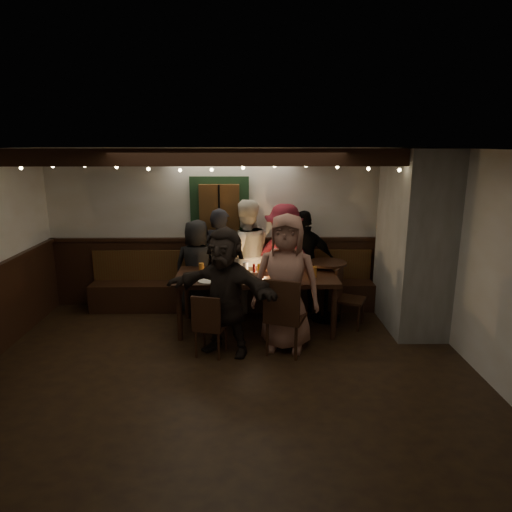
{
  "coord_description": "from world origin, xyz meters",
  "views": [
    {
      "loc": [
        0.27,
        -4.91,
        2.67
      ],
      "look_at": [
        0.37,
        1.6,
        1.05
      ],
      "focal_mm": 32.0,
      "sensor_mm": 36.0,
      "label": 1
    }
  ],
  "objects_px": {
    "chair_near_left": "(209,322)",
    "person_a": "(197,268)",
    "chair_near_right": "(284,313)",
    "person_e": "(304,262)",
    "dining_table": "(256,279)",
    "high_top": "(327,283)",
    "person_d": "(284,259)",
    "person_f": "(225,291)",
    "person_b": "(220,262)",
    "chair_end": "(345,293)",
    "person_c": "(246,256)",
    "person_g": "(286,283)"
  },
  "relations": [
    {
      "from": "dining_table",
      "to": "person_f",
      "type": "height_order",
      "value": "person_f"
    },
    {
      "from": "chair_near_left",
      "to": "person_a",
      "type": "relative_size",
      "value": 0.55
    },
    {
      "from": "person_a",
      "to": "person_g",
      "type": "relative_size",
      "value": 0.84
    },
    {
      "from": "dining_table",
      "to": "person_d",
      "type": "xyz_separation_m",
      "value": [
        0.46,
        0.7,
        0.12
      ]
    },
    {
      "from": "person_c",
      "to": "person_e",
      "type": "relative_size",
      "value": 1.1
    },
    {
      "from": "chair_near_right",
      "to": "person_e",
      "type": "height_order",
      "value": "person_e"
    },
    {
      "from": "chair_near_left",
      "to": "person_c",
      "type": "distance_m",
      "value": 1.79
    },
    {
      "from": "person_b",
      "to": "dining_table",
      "type": "bearing_deg",
      "value": 150.86
    },
    {
      "from": "chair_end",
      "to": "person_a",
      "type": "xyz_separation_m",
      "value": [
        -2.23,
        0.54,
        0.26
      ]
    },
    {
      "from": "person_b",
      "to": "person_f",
      "type": "height_order",
      "value": "person_b"
    },
    {
      "from": "chair_end",
      "to": "person_c",
      "type": "relative_size",
      "value": 0.49
    },
    {
      "from": "high_top",
      "to": "person_g",
      "type": "bearing_deg",
      "value": -125.25
    },
    {
      "from": "chair_near_left",
      "to": "person_e",
      "type": "distance_m",
      "value": 2.14
    },
    {
      "from": "high_top",
      "to": "person_e",
      "type": "xyz_separation_m",
      "value": [
        -0.32,
        0.31,
        0.25
      ]
    },
    {
      "from": "chair_near_right",
      "to": "high_top",
      "type": "bearing_deg",
      "value": 58.7
    },
    {
      "from": "person_c",
      "to": "person_d",
      "type": "bearing_deg",
      "value": 161.26
    },
    {
      "from": "person_e",
      "to": "person_a",
      "type": "bearing_deg",
      "value": -3.69
    },
    {
      "from": "person_c",
      "to": "chair_near_right",
      "type": "bearing_deg",
      "value": 93.33
    },
    {
      "from": "person_c",
      "to": "chair_near_left",
      "type": "bearing_deg",
      "value": 61.43
    },
    {
      "from": "chair_end",
      "to": "high_top",
      "type": "height_order",
      "value": "high_top"
    },
    {
      "from": "chair_near_right",
      "to": "person_f",
      "type": "distance_m",
      "value": 0.79
    },
    {
      "from": "high_top",
      "to": "person_a",
      "type": "height_order",
      "value": "person_a"
    },
    {
      "from": "dining_table",
      "to": "chair_near_right",
      "type": "height_order",
      "value": "chair_near_right"
    },
    {
      "from": "chair_near_right",
      "to": "chair_near_left",
      "type": "bearing_deg",
      "value": -178.33
    },
    {
      "from": "person_c",
      "to": "person_g",
      "type": "relative_size",
      "value": 1.0
    },
    {
      "from": "chair_near_left",
      "to": "high_top",
      "type": "height_order",
      "value": "high_top"
    },
    {
      "from": "chair_end",
      "to": "person_b",
      "type": "bearing_deg",
      "value": 163.21
    },
    {
      "from": "dining_table",
      "to": "chair_end",
      "type": "height_order",
      "value": "dining_table"
    },
    {
      "from": "person_d",
      "to": "person_f",
      "type": "distance_m",
      "value": 1.71
    },
    {
      "from": "chair_near_right",
      "to": "chair_end",
      "type": "xyz_separation_m",
      "value": [
        0.98,
        0.98,
        -0.08
      ]
    },
    {
      "from": "high_top",
      "to": "person_b",
      "type": "xyz_separation_m",
      "value": [
        -1.65,
        0.31,
        0.27
      ]
    },
    {
      "from": "person_d",
      "to": "person_g",
      "type": "height_order",
      "value": "person_g"
    },
    {
      "from": "chair_end",
      "to": "person_d",
      "type": "distance_m",
      "value": 1.11
    },
    {
      "from": "chair_near_right",
      "to": "chair_end",
      "type": "relative_size",
      "value": 1.16
    },
    {
      "from": "person_e",
      "to": "person_f",
      "type": "height_order",
      "value": "person_f"
    },
    {
      "from": "person_c",
      "to": "person_f",
      "type": "distance_m",
      "value": 1.55
    },
    {
      "from": "dining_table",
      "to": "chair_near_left",
      "type": "distance_m",
      "value": 1.14
    },
    {
      "from": "chair_near_right",
      "to": "high_top",
      "type": "xyz_separation_m",
      "value": [
        0.76,
        1.24,
        -0.0
      ]
    },
    {
      "from": "person_b",
      "to": "person_c",
      "type": "height_order",
      "value": "person_c"
    },
    {
      "from": "person_e",
      "to": "dining_table",
      "type": "bearing_deg",
      "value": 35.77
    },
    {
      "from": "high_top",
      "to": "chair_near_right",
      "type": "bearing_deg",
      "value": -121.3
    },
    {
      "from": "person_e",
      "to": "person_g",
      "type": "height_order",
      "value": "person_g"
    },
    {
      "from": "dining_table",
      "to": "person_b",
      "type": "height_order",
      "value": "person_b"
    },
    {
      "from": "high_top",
      "to": "person_b",
      "type": "bearing_deg",
      "value": 169.48
    },
    {
      "from": "chair_near_right",
      "to": "person_g",
      "type": "xyz_separation_m",
      "value": [
        0.04,
        0.24,
        0.32
      ]
    },
    {
      "from": "person_e",
      "to": "person_f",
      "type": "distance_m",
      "value": 1.86
    },
    {
      "from": "person_b",
      "to": "person_d",
      "type": "height_order",
      "value": "person_d"
    },
    {
      "from": "high_top",
      "to": "person_a",
      "type": "bearing_deg",
      "value": 172.18
    },
    {
      "from": "person_f",
      "to": "chair_near_right",
      "type": "bearing_deg",
      "value": 15.96
    },
    {
      "from": "chair_end",
      "to": "person_f",
      "type": "relative_size",
      "value": 0.54
    }
  ]
}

